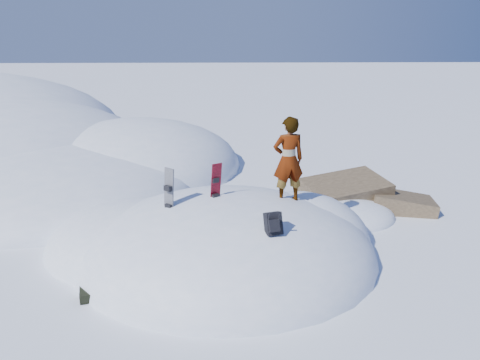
{
  "coord_description": "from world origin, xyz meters",
  "views": [
    {
      "loc": [
        0.05,
        -9.88,
        5.22
      ],
      "look_at": [
        0.32,
        0.3,
        1.84
      ],
      "focal_mm": 35.0,
      "sensor_mm": 36.0,
      "label": 1
    }
  ],
  "objects_px": {
    "snowboard_red": "(215,190)",
    "backpack": "(273,224)",
    "snowboard_dark": "(169,199)",
    "person": "(288,160)"
  },
  "relations": [
    {
      "from": "person",
      "to": "snowboard_dark",
      "type": "bearing_deg",
      "value": -1.04
    },
    {
      "from": "snowboard_dark",
      "to": "person",
      "type": "bearing_deg",
      "value": 50.68
    },
    {
      "from": "snowboard_dark",
      "to": "person",
      "type": "distance_m",
      "value": 2.85
    },
    {
      "from": "snowboard_red",
      "to": "snowboard_dark",
      "type": "relative_size",
      "value": 0.92
    },
    {
      "from": "snowboard_dark",
      "to": "backpack",
      "type": "bearing_deg",
      "value": 10.7
    },
    {
      "from": "snowboard_dark",
      "to": "backpack",
      "type": "distance_m",
      "value": 2.52
    },
    {
      "from": "snowboard_dark",
      "to": "person",
      "type": "xyz_separation_m",
      "value": [
        2.7,
        0.55,
        0.73
      ]
    },
    {
      "from": "snowboard_dark",
      "to": "backpack",
      "type": "xyz_separation_m",
      "value": [
        2.21,
        -1.2,
        -0.09
      ]
    },
    {
      "from": "backpack",
      "to": "snowboard_red",
      "type": "bearing_deg",
      "value": 111.1
    },
    {
      "from": "snowboard_red",
      "to": "backpack",
      "type": "height_order",
      "value": "snowboard_red"
    }
  ]
}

